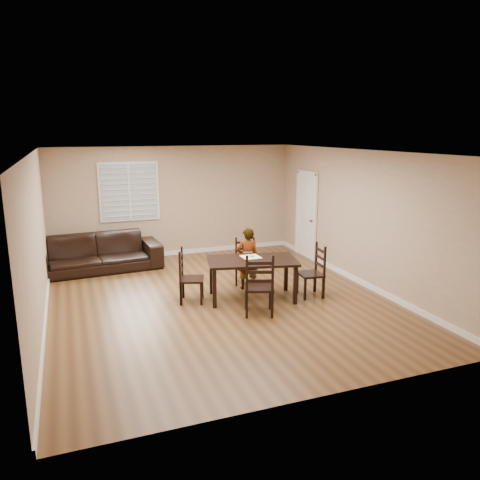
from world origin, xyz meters
The scene contains 11 objects.
ground centered at (0.00, 0.00, 0.00)m, with size 7.00×7.00×0.00m, color brown.
room centered at (0.04, 0.18, 1.81)m, with size 6.04×7.04×2.72m.
dining_table centered at (0.60, -0.14, 0.67)m, with size 1.78×1.25×0.76m.
chair_near centered at (0.84, 0.85, 0.42)m, with size 0.52×0.51×0.93m.
chair_far centered at (0.39, -0.99, 0.49)m, with size 0.61×0.59×1.08m.
chair_left centered at (-0.60, 0.14, 0.45)m, with size 0.54×0.56×0.99m.
chair_right centered at (1.80, -0.41, 0.45)m, with size 0.46×0.49×1.00m.
child centered at (0.73, 0.43, 0.61)m, with size 0.45×0.29×1.23m, color gray.
napkin centered at (0.64, 0.03, 0.76)m, with size 0.33×0.33×0.00m, color white.
donut centered at (0.66, 0.03, 0.78)m, with size 0.10×0.10×0.04m.
sofa centered at (-1.96, 2.74, 0.40)m, with size 2.75×1.08×0.80m, color black.
Camera 1 is at (-2.50, -7.80, 3.06)m, focal length 35.00 mm.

